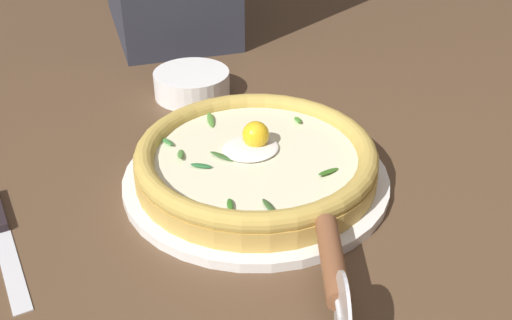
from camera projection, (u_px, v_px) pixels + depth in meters
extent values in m
cube|color=brown|center=(268.00, 197.00, 0.72)|extent=(2.40, 2.40, 0.03)
cylinder|color=white|center=(256.00, 178.00, 0.72)|extent=(0.32, 0.32, 0.01)
cylinder|color=gold|center=(256.00, 166.00, 0.71)|extent=(0.29, 0.29, 0.02)
torus|color=gold|center=(256.00, 153.00, 0.70)|extent=(0.29, 0.29, 0.02)
cylinder|color=#EEE9C2|center=(256.00, 156.00, 0.70)|extent=(0.24, 0.24, 0.00)
ellipsoid|color=white|center=(251.00, 148.00, 0.71)|extent=(0.07, 0.06, 0.01)
sphere|color=yellow|center=(253.00, 135.00, 0.71)|extent=(0.03, 0.03, 0.03)
ellipsoid|color=#528C36|center=(211.00, 120.00, 0.77)|extent=(0.02, 0.03, 0.01)
ellipsoid|color=#385A2A|center=(270.00, 207.00, 0.61)|extent=(0.01, 0.03, 0.01)
ellipsoid|color=#57913F|center=(181.00, 154.00, 0.70)|extent=(0.02, 0.03, 0.01)
ellipsoid|color=#4F9F39|center=(298.00, 119.00, 0.77)|extent=(0.02, 0.03, 0.01)
ellipsoid|color=#376E21|center=(329.00, 172.00, 0.67)|extent=(0.03, 0.01, 0.01)
ellipsoid|color=#276833|center=(201.00, 166.00, 0.68)|extent=(0.02, 0.02, 0.00)
ellipsoid|color=#39632C|center=(222.00, 156.00, 0.69)|extent=(0.02, 0.03, 0.01)
ellipsoid|color=#306A1E|center=(230.00, 204.00, 0.62)|extent=(0.01, 0.02, 0.01)
ellipsoid|color=#428F44|center=(168.00, 142.00, 0.72)|extent=(0.01, 0.02, 0.01)
cylinder|color=white|center=(192.00, 84.00, 0.91)|extent=(0.12, 0.12, 0.04)
cylinder|color=silver|center=(343.00, 320.00, 0.49)|extent=(0.04, 0.07, 0.08)
cylinder|color=silver|center=(341.00, 311.00, 0.49)|extent=(0.02, 0.02, 0.01)
cylinder|color=brown|center=(332.00, 259.00, 0.55)|extent=(0.07, 0.11, 0.02)
cube|color=silver|center=(12.00, 269.00, 0.59)|extent=(0.02, 0.13, 0.00)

